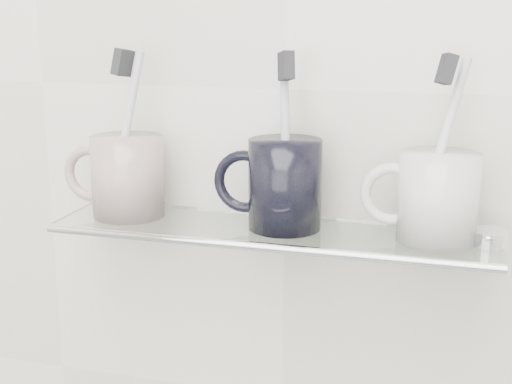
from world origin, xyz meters
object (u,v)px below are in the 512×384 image
(shelf_glass, at_px, (271,231))
(mug_center, at_px, (285,184))
(mug_left, at_px, (128,176))
(mug_right, at_px, (438,197))

(shelf_glass, distance_m, mug_center, 0.06)
(shelf_glass, distance_m, mug_left, 0.18)
(shelf_glass, xyz_separation_m, mug_left, (-0.18, 0.00, 0.05))
(mug_center, bearing_deg, mug_left, 156.20)
(shelf_glass, relative_size, mug_left, 5.22)
(mug_left, xyz_separation_m, mug_center, (0.19, 0.00, 0.00))
(shelf_glass, height_order, mug_left, mug_left)
(mug_center, relative_size, mug_right, 1.06)
(mug_right, bearing_deg, mug_left, 159.49)
(mug_center, bearing_deg, mug_right, -23.80)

